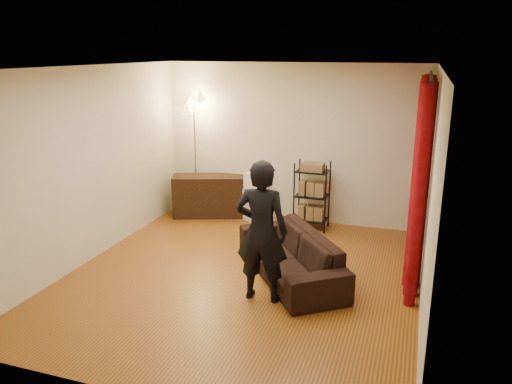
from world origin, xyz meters
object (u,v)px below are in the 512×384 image
(sofa, at_px, (290,255))
(floor_lamp, at_px, (195,156))
(person, at_px, (262,231))
(media_cabinet, at_px, (209,196))
(storage_boxes, at_px, (255,197))
(wire_shelf, at_px, (312,196))

(sofa, bearing_deg, floor_lamp, -167.57)
(sofa, bearing_deg, person, -50.10)
(sofa, distance_m, media_cabinet, 2.82)
(floor_lamp, bearing_deg, storage_boxes, -0.34)
(media_cabinet, height_order, wire_shelf, wire_shelf)
(storage_boxes, distance_m, floor_lamp, 1.29)
(sofa, height_order, floor_lamp, floor_lamp)
(sofa, bearing_deg, storage_boxes, 173.74)
(person, bearing_deg, media_cabinet, -57.37)
(wire_shelf, height_order, floor_lamp, floor_lamp)
(wire_shelf, bearing_deg, media_cabinet, 168.01)
(sofa, xyz_separation_m, media_cabinet, (-2.03, 1.97, 0.07))
(person, relative_size, wire_shelf, 1.50)
(storage_boxes, height_order, wire_shelf, wire_shelf)
(storage_boxes, xyz_separation_m, floor_lamp, (-1.12, 0.01, 0.64))
(person, bearing_deg, storage_boxes, -72.01)
(person, height_order, wire_shelf, person)
(media_cabinet, xyz_separation_m, storage_boxes, (0.87, 0.01, 0.06))
(media_cabinet, xyz_separation_m, floor_lamp, (-0.25, 0.02, 0.70))
(media_cabinet, bearing_deg, wire_shelf, -22.18)
(sofa, distance_m, person, 0.92)
(storage_boxes, bearing_deg, person, -69.90)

